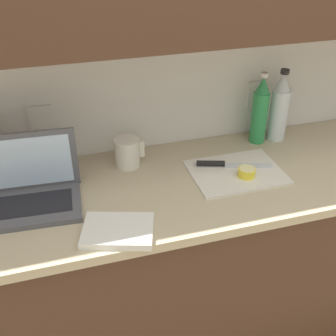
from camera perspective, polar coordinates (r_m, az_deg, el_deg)
ground_plane at (r=2.30m, az=8.31°, el=-20.38°), size 12.00×12.00×0.00m
counter_unit at (r=1.95m, az=9.92°, el=-11.59°), size 2.25×0.61×0.93m
laptop at (r=1.51m, az=-18.10°, el=-2.61°), size 0.34×0.24×0.24m
cutting_board at (r=1.64m, az=9.26°, el=-0.62°), size 0.35×0.27×0.01m
knife at (r=1.66m, az=7.18°, el=0.54°), size 0.29×0.12×0.02m
lemon_half_cut at (r=1.61m, az=10.60°, el=-0.56°), size 0.07×0.07×0.03m
bottle_green_soda at (r=1.87m, az=14.86°, el=7.86°), size 0.08×0.08×0.31m
bottle_oil_tall at (r=1.83m, az=12.34°, el=7.56°), size 0.07×0.07×0.31m
measuring_cup at (r=1.65m, az=-5.53°, el=2.11°), size 0.12×0.10×0.11m
dish_towel at (r=1.34m, az=-6.79°, el=-8.41°), size 0.26×0.22×0.02m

